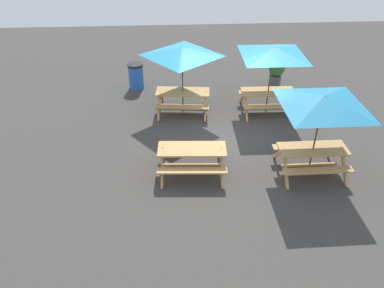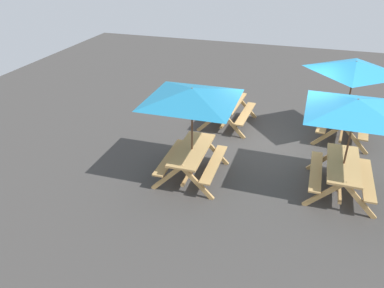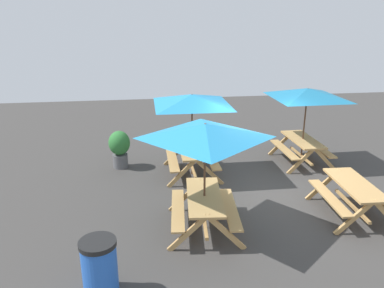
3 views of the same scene
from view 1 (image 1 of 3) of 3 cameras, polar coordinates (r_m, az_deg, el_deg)
name	(u,v)px [view 1 (image 1 of 3)]	position (r m, az deg, el deg)	size (l,w,h in m)	color
ground_plane	(229,138)	(11.70, 5.66, 0.96)	(24.00, 24.00, 0.00)	#3D3A38
picnic_table_0	(322,107)	(9.72, 19.24, 5.34)	(2.83, 2.83, 2.34)	tan
picnic_table_1	(192,155)	(9.94, 0.00, -1.61)	(1.87, 1.62, 0.81)	tan
picnic_table_2	(273,56)	(12.55, 12.18, 12.95)	(2.83, 2.83, 2.34)	tan
picnic_table_3	(182,56)	(12.27, -1.51, 13.20)	(2.20, 2.20, 2.34)	tan
trash_bin_blue	(136,76)	(14.72, -8.53, 10.22)	(0.59, 0.59, 0.98)	blue
potted_plant_0	(277,70)	(15.08, 12.76, 10.92)	(0.62, 0.62, 1.11)	#59595B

